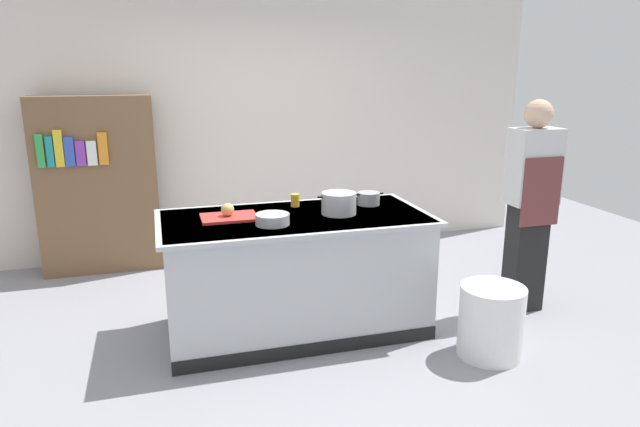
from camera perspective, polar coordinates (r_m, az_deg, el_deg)
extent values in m
plane|color=gray|center=(4.49, -2.40, -11.43)|extent=(10.00, 10.00, 0.00)
cube|color=silver|center=(6.10, -7.37, 10.15)|extent=(6.40, 0.12, 3.00)
cube|color=#B7BABF|center=(4.31, -2.46, -6.05)|extent=(1.90, 0.90, 0.90)
cube|color=#B7BABF|center=(4.17, -2.53, -0.45)|extent=(1.98, 0.98, 0.03)
cube|color=black|center=(4.07, -0.82, -13.52)|extent=(1.90, 0.01, 0.10)
cube|color=red|center=(4.14, -9.11, -0.38)|extent=(0.40, 0.28, 0.02)
sphere|color=tan|center=(4.13, -9.26, 0.39)|extent=(0.09, 0.09, 0.09)
cylinder|color=#B7BABF|center=(4.21, 1.90, 1.03)|extent=(0.26, 0.26, 0.16)
cube|color=black|center=(4.15, 0.01, 1.66)|extent=(0.04, 0.02, 0.01)
cube|color=black|center=(4.24, 3.77, 1.90)|extent=(0.04, 0.02, 0.01)
cylinder|color=#99999E|center=(4.51, 4.89, 1.51)|extent=(0.18, 0.18, 0.10)
cube|color=black|center=(4.46, 3.66, 1.86)|extent=(0.04, 0.02, 0.01)
cube|color=black|center=(4.54, 6.12, 2.02)|extent=(0.04, 0.02, 0.01)
cylinder|color=#B7BABF|center=(3.95, -4.80, -0.58)|extent=(0.24, 0.24, 0.08)
cylinder|color=yellow|center=(4.44, -2.51, 1.34)|extent=(0.07, 0.07, 0.10)
cylinder|color=white|center=(4.17, 16.79, -10.31)|extent=(0.44, 0.44, 0.51)
cube|color=black|center=(4.96, 19.87, -4.10)|extent=(0.28, 0.20, 0.90)
cube|color=silver|center=(4.78, 20.65, 4.44)|extent=(0.38, 0.24, 0.60)
sphere|color=#D3AA8C|center=(4.73, 21.11, 9.33)|extent=(0.22, 0.22, 0.22)
cube|color=brown|center=(4.72, 21.35, 2.02)|extent=(0.34, 0.02, 0.54)
cube|color=brown|center=(5.85, -21.39, 2.61)|extent=(1.10, 0.28, 1.70)
cube|color=green|center=(5.69, -26.28, 5.65)|extent=(0.06, 0.03, 0.30)
cube|color=teal|center=(5.68, -25.48, 5.61)|extent=(0.06, 0.03, 0.28)
cube|color=yellow|center=(5.66, -24.74, 5.95)|extent=(0.07, 0.03, 0.33)
cube|color=#3351B7|center=(5.66, -23.84, 5.69)|extent=(0.08, 0.03, 0.27)
cube|color=purple|center=(5.65, -22.89, 5.58)|extent=(0.08, 0.03, 0.23)
cube|color=white|center=(5.64, -21.92, 5.64)|extent=(0.08, 0.03, 0.23)
cube|color=orange|center=(5.62, -20.94, 6.10)|extent=(0.08, 0.03, 0.30)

